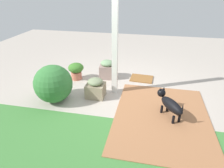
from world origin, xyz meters
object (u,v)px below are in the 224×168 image
at_px(terracotta_pot_broad, 76,70).
at_px(doormat, 142,78).
at_px(dog, 170,104).
at_px(porch_pillar, 115,39).
at_px(stone_planter_nearest, 107,69).
at_px(stone_planter_mid, 96,88).
at_px(round_shrub, 53,84).

bearing_deg(terracotta_pot_broad, doormat, -168.63).
bearing_deg(dog, porch_pillar, -31.84).
height_order(terracotta_pot_broad, doormat, terracotta_pot_broad).
height_order(porch_pillar, stone_planter_nearest, porch_pillar).
relative_size(stone_planter_nearest, stone_planter_mid, 1.09).
bearing_deg(porch_pillar, terracotta_pot_broad, -22.61).
xyz_separation_m(stone_planter_mid, doormat, (-0.96, -1.14, -0.20)).
bearing_deg(dog, doormat, -68.21).
xyz_separation_m(stone_planter_nearest, dog, (-1.56, 1.49, 0.04)).
xyz_separation_m(porch_pillar, round_shrub, (1.21, 0.65, -0.86)).
distance_m(round_shrub, terracotta_pot_broad, 1.14).
distance_m(porch_pillar, dog, 1.73).
bearing_deg(terracotta_pot_broad, stone_planter_nearest, -161.89).
relative_size(dog, doormat, 1.13).
relative_size(stone_planter_mid, doormat, 0.78).
bearing_deg(dog, stone_planter_mid, -15.32).
xyz_separation_m(dog, doormat, (0.63, -1.57, -0.27)).
bearing_deg(stone_planter_nearest, stone_planter_mid, 88.44).
distance_m(round_shrub, doormat, 2.35).
bearing_deg(doormat, round_shrub, 39.45).
bearing_deg(dog, round_shrub, -2.35).
bearing_deg(round_shrub, terracotta_pot_broad, -93.52).
relative_size(porch_pillar, terracotta_pot_broad, 5.68).
bearing_deg(round_shrub, stone_planter_mid, -157.98).
height_order(stone_planter_mid, terracotta_pot_broad, stone_planter_mid).
bearing_deg(round_shrub, porch_pillar, -151.56).
xyz_separation_m(porch_pillar, doormat, (-0.58, -0.82, -1.26)).
height_order(round_shrub, doormat, round_shrub).
relative_size(terracotta_pot_broad, doormat, 0.76).
height_order(porch_pillar, dog, porch_pillar).
xyz_separation_m(porch_pillar, dog, (-1.21, 0.75, -0.98)).
height_order(porch_pillar, doormat, porch_pillar).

